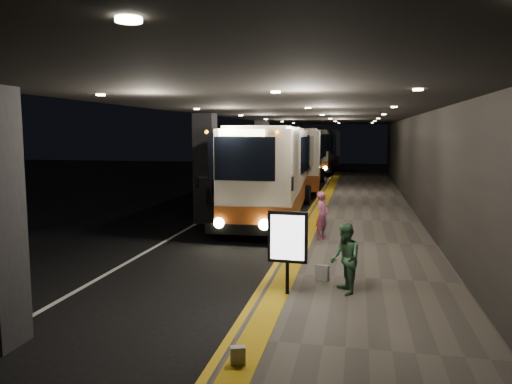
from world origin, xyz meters
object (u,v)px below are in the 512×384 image
(passenger_boarding, at_px, (322,215))
(passenger_waiting_green, at_px, (345,259))
(bag_polka, at_px, (322,273))
(stanchion_post, at_px, (296,233))
(coach_main, at_px, (273,175))
(coach_second, at_px, (302,160))
(bag_plain, at_px, (238,356))
(coach_third, at_px, (321,152))
(info_sign, at_px, (288,239))

(passenger_boarding, distance_m, passenger_waiting_green, 5.62)
(bag_polka, distance_m, stanchion_post, 2.82)
(coach_main, relative_size, coach_second, 1.01)
(bag_polka, bearing_deg, passenger_boarding, 94.11)
(bag_plain, bearing_deg, passenger_boarding, 86.30)
(coach_third, distance_m, bag_plain, 40.08)
(coach_third, bearing_deg, coach_main, -88.08)
(passenger_boarding, xyz_separation_m, passenger_waiting_green, (0.89, -5.55, -0.01))
(passenger_boarding, bearing_deg, info_sign, -161.76)
(bag_polka, height_order, info_sign, info_sign)
(coach_main, bearing_deg, info_sign, -81.94)
(info_sign, bearing_deg, passenger_waiting_green, 17.99)
(passenger_waiting_green, distance_m, bag_polka, 1.17)
(passenger_waiting_green, xyz_separation_m, stanchion_post, (-1.51, 3.47, -0.19))
(passenger_boarding, distance_m, bag_polka, 4.76)
(passenger_waiting_green, bearing_deg, coach_third, 166.79)
(coach_third, relative_size, passenger_waiting_green, 7.80)
(bag_polka, height_order, stanchion_post, stanchion_post)
(info_sign, bearing_deg, stanchion_post, 97.71)
(stanchion_post, bearing_deg, bag_polka, -69.92)
(coach_main, distance_m, info_sign, 11.09)
(coach_third, distance_m, stanchion_post, 32.86)
(coach_main, height_order, passenger_boarding, coach_main)
(passenger_boarding, bearing_deg, passenger_waiting_green, -149.47)
(coach_main, xyz_separation_m, bag_plain, (1.91, -14.29, -1.51))
(info_sign, relative_size, stanchion_post, 1.57)
(coach_third, relative_size, passenger_boarding, 7.69)
(passenger_boarding, relative_size, passenger_waiting_green, 1.01)
(passenger_boarding, bearing_deg, stanchion_post, -175.14)
(coach_second, height_order, passenger_boarding, coach_second)
(info_sign, bearing_deg, coach_main, 104.65)
(coach_third, height_order, passenger_waiting_green, coach_third)
(bag_polka, xyz_separation_m, stanchion_post, (-0.96, 2.62, 0.39))
(coach_second, xyz_separation_m, bag_polka, (2.91, -21.53, -1.46))
(passenger_waiting_green, height_order, bag_polka, passenger_waiting_green)
(stanchion_post, bearing_deg, passenger_boarding, 73.40)
(coach_second, height_order, stanchion_post, coach_second)
(bag_plain, relative_size, stanchion_post, 0.24)
(bag_polka, bearing_deg, coach_second, 97.71)
(coach_main, bearing_deg, passenger_waiting_green, -75.43)
(coach_main, relative_size, info_sign, 6.67)
(stanchion_post, bearing_deg, passenger_waiting_green, -66.52)
(bag_polka, height_order, bag_plain, bag_polka)
(coach_main, distance_m, bag_polka, 10.21)
(bag_plain, relative_size, info_sign, 0.15)
(passenger_waiting_green, relative_size, bag_plain, 5.51)
(coach_second, bearing_deg, info_sign, -87.93)
(passenger_boarding, distance_m, bag_plain, 9.34)
(passenger_boarding, relative_size, bag_plain, 5.59)
(coach_third, height_order, info_sign, coach_third)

